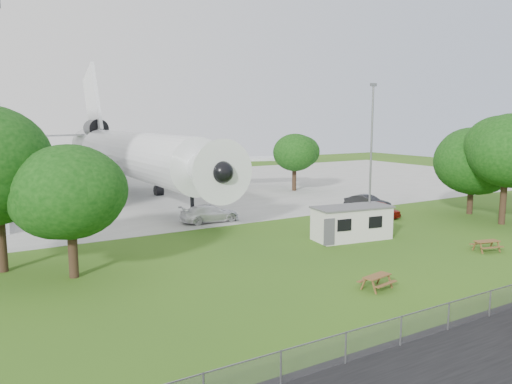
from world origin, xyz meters
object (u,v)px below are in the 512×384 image
airliner (133,153)px  picnic_east (486,251)px  site_cabin (352,223)px  picnic_west (377,289)px

airliner → picnic_east: (13.66, -37.93, -5.27)m
airliner → site_cabin: (7.86, -30.22, -3.96)m
airliner → site_cabin: bearing=-75.4°
site_cabin → picnic_east: size_ratio=3.84×
picnic_east → site_cabin: bearing=141.1°
picnic_east → airliner: bearing=123.9°
site_cabin → picnic_west: bearing=-125.0°
airliner → picnic_east: 40.65m
picnic_west → site_cabin: bearing=44.8°
picnic_west → airliner: bearing=81.5°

